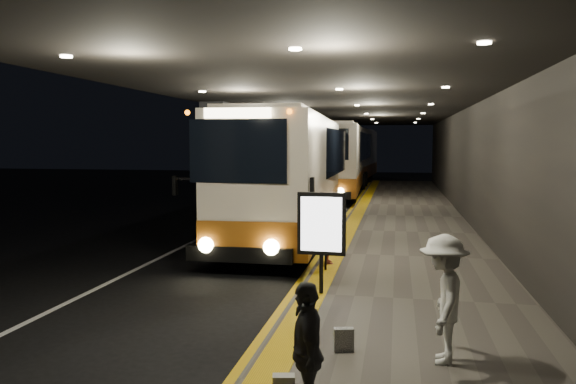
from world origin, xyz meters
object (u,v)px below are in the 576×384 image
(info_sign, at_px, (321,226))
(stanchion_post, at_px, (326,248))
(coach_third, at_px, (353,157))
(coach_second, at_px, (338,162))
(passenger_boarding, at_px, (328,232))
(passenger_waiting_white, at_px, (443,299))
(passenger_waiting_grey, at_px, (307,352))
(bag_polka, at_px, (344,340))
(coach_main, at_px, (290,180))

(info_sign, distance_m, stanchion_post, 2.20)
(coach_third, bearing_deg, info_sign, -83.81)
(coach_second, xyz_separation_m, passenger_boarding, (1.79, -19.27, -1.01))
(info_sign, bearing_deg, passenger_waiting_white, -53.33)
(coach_third, bearing_deg, passenger_waiting_grey, -83.49)
(passenger_boarding, height_order, info_sign, info_sign)
(coach_third, bearing_deg, coach_second, -87.23)
(coach_second, xyz_separation_m, bag_polka, (2.71, -24.99, -1.60))
(coach_main, height_order, stanchion_post, coach_main)
(coach_second, relative_size, passenger_waiting_white, 7.42)
(bag_polka, relative_size, stanchion_post, 0.33)
(coach_main, height_order, info_sign, coach_main)
(coach_third, bearing_deg, passenger_waiting_white, -80.87)
(passenger_waiting_grey, bearing_deg, coach_third, 169.88)
(coach_third, xyz_separation_m, passenger_waiting_white, (4.05, -36.02, -0.91))
(coach_second, height_order, passenger_waiting_white, coach_second)
(coach_main, relative_size, info_sign, 6.29)
(bag_polka, xyz_separation_m, info_sign, (-0.72, 2.94, 1.17))
(coach_main, xyz_separation_m, passenger_waiting_white, (4.12, -10.56, -0.84))
(coach_third, relative_size, passenger_boarding, 8.43)
(passenger_waiting_grey, height_order, stanchion_post, passenger_waiting_grey)
(coach_main, relative_size, coach_second, 0.97)
(coach_third, height_order, stanchion_post, coach_third)
(coach_second, distance_m, passenger_waiting_grey, 27.17)
(coach_second, xyz_separation_m, passenger_waiting_white, (4.04, -25.10, -0.91))
(coach_third, xyz_separation_m, passenger_waiting_grey, (2.52, -37.95, -1.03))
(passenger_waiting_white, xyz_separation_m, info_sign, (-2.05, 3.05, 0.48))
(passenger_boarding, height_order, stanchion_post, passenger_boarding)
(coach_third, height_order, bag_polka, coach_third)
(coach_third, relative_size, info_sign, 6.49)
(coach_main, distance_m, bag_polka, 10.92)
(passenger_waiting_grey, height_order, bag_polka, passenger_waiting_grey)
(info_sign, xyz_separation_m, stanchion_post, (-0.17, 2.03, -0.83))
(stanchion_post, bearing_deg, passenger_waiting_grey, -84.41)
(coach_main, distance_m, passenger_waiting_white, 11.37)
(passenger_waiting_grey, bearing_deg, bag_polka, 160.43)
(info_sign, relative_size, stanchion_post, 1.94)
(stanchion_post, bearing_deg, coach_main, 109.14)
(passenger_waiting_white, height_order, bag_polka, passenger_waiting_white)
(coach_second, relative_size, info_sign, 6.46)
(passenger_boarding, bearing_deg, coach_third, -13.89)
(passenger_waiting_white, bearing_deg, coach_third, -168.77)
(coach_second, xyz_separation_m, info_sign, (1.99, -22.05, -0.43))
(coach_third, xyz_separation_m, info_sign, (2.00, -32.97, -0.44))
(coach_main, xyz_separation_m, stanchion_post, (1.90, -5.48, -1.19))
(passenger_boarding, relative_size, info_sign, 0.77)
(coach_second, relative_size, coach_third, 0.99)
(coach_main, height_order, coach_third, coach_third)
(coach_second, height_order, stanchion_post, coach_second)
(passenger_boarding, height_order, passenger_waiting_white, passenger_waiting_white)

